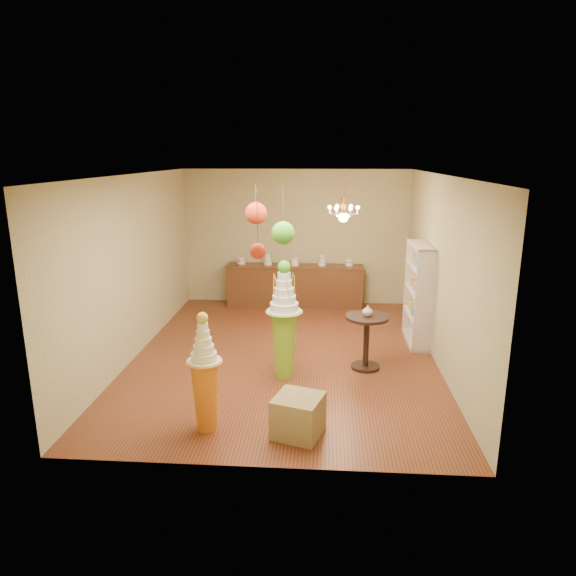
# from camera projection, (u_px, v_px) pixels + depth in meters

# --- Properties ---
(floor) EXTENTS (6.50, 6.50, 0.00)m
(floor) POSITION_uv_depth(u_px,v_px,m) (284.00, 355.00, 8.74)
(floor) COLOR brown
(floor) RESTS_ON ground
(ceiling) EXTENTS (6.50, 6.50, 0.00)m
(ceiling) POSITION_uv_depth(u_px,v_px,m) (284.00, 175.00, 7.98)
(ceiling) COLOR white
(ceiling) RESTS_ON ground
(wall_back) EXTENTS (5.00, 0.04, 3.00)m
(wall_back) POSITION_uv_depth(u_px,v_px,m) (296.00, 237.00, 11.49)
(wall_back) COLOR tan
(wall_back) RESTS_ON ground
(wall_front) EXTENTS (5.00, 0.04, 3.00)m
(wall_front) POSITION_uv_depth(u_px,v_px,m) (259.00, 338.00, 5.22)
(wall_front) COLOR tan
(wall_front) RESTS_ON ground
(wall_left) EXTENTS (0.04, 6.50, 3.00)m
(wall_left) POSITION_uv_depth(u_px,v_px,m) (135.00, 266.00, 8.53)
(wall_left) COLOR tan
(wall_left) RESTS_ON ground
(wall_right) EXTENTS (0.04, 6.50, 3.00)m
(wall_right) POSITION_uv_depth(u_px,v_px,m) (440.00, 271.00, 8.18)
(wall_right) COLOR tan
(wall_right) RESTS_ON ground
(pedestal_green) EXTENTS (0.59, 0.59, 1.82)m
(pedestal_green) POSITION_uv_depth(u_px,v_px,m) (284.00, 330.00, 7.69)
(pedestal_green) COLOR #7DBE2A
(pedestal_green) RESTS_ON floor
(pedestal_orange) EXTENTS (0.46, 0.46, 1.52)m
(pedestal_orange) POSITION_uv_depth(u_px,v_px,m) (205.00, 385.00, 6.23)
(pedestal_orange) COLOR orange
(pedestal_orange) RESTS_ON floor
(burlap_riser) EXTENTS (0.69, 0.69, 0.50)m
(burlap_riser) POSITION_uv_depth(u_px,v_px,m) (298.00, 416.00, 6.20)
(burlap_riser) COLOR #907D4F
(burlap_riser) RESTS_ON floor
(sideboard) EXTENTS (3.04, 0.54, 1.16)m
(sideboard) POSITION_uv_depth(u_px,v_px,m) (295.00, 285.00, 11.48)
(sideboard) COLOR #522D19
(sideboard) RESTS_ON floor
(shelving_unit) EXTENTS (0.33, 1.20, 1.80)m
(shelving_unit) POSITION_uv_depth(u_px,v_px,m) (419.00, 294.00, 9.12)
(shelving_unit) COLOR beige
(shelving_unit) RESTS_ON floor
(round_table) EXTENTS (0.88, 0.88, 0.87)m
(round_table) POSITION_uv_depth(u_px,v_px,m) (367.00, 335.00, 8.06)
(round_table) COLOR black
(round_table) RESTS_ON floor
(vase) EXTENTS (0.21, 0.21, 0.17)m
(vase) POSITION_uv_depth(u_px,v_px,m) (368.00, 311.00, 7.96)
(vase) COLOR beige
(vase) RESTS_ON round_table
(pom_red_left) EXTENTS (0.28, 0.28, 0.55)m
(pom_red_left) POSITION_uv_depth(u_px,v_px,m) (256.00, 213.00, 6.46)
(pom_red_left) COLOR #443E31
(pom_red_left) RESTS_ON ceiling
(pom_green_mid) EXTENTS (0.29, 0.29, 0.79)m
(pom_green_mid) POSITION_uv_depth(u_px,v_px,m) (283.00, 233.00, 6.40)
(pom_green_mid) COLOR #443E31
(pom_green_mid) RESTS_ON ceiling
(pom_red_right) EXTENTS (0.18, 0.18, 0.84)m
(pom_red_right) POSITION_uv_depth(u_px,v_px,m) (258.00, 251.00, 5.79)
(pom_red_right) COLOR #443E31
(pom_red_right) RESTS_ON ceiling
(chandelier) EXTENTS (0.59, 0.59, 0.85)m
(chandelier) POSITION_uv_depth(u_px,v_px,m) (343.00, 214.00, 8.89)
(chandelier) COLOR #D9854C
(chandelier) RESTS_ON ceiling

